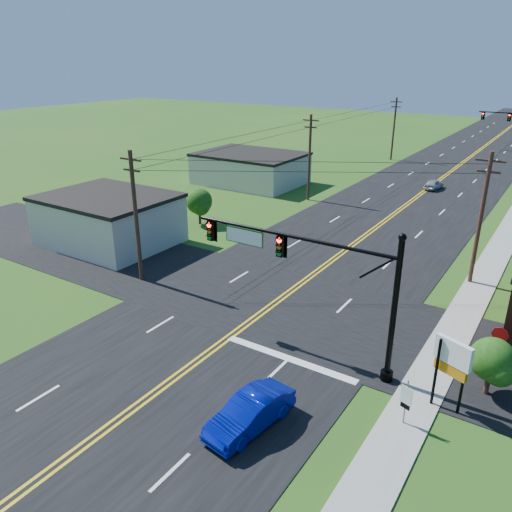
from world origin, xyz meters
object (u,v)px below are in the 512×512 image
Objects in this scene: signal_mast_main at (307,270)px; stop_sign at (499,339)px; route_sign at (406,399)px; blue_car at (250,413)px.

signal_mast_main is 4.96× the size of stop_sign.
stop_sign is (2.49, 6.61, 0.36)m from route_sign.
route_sign is 7.07m from stop_sign.
signal_mast_main is 9.98m from stop_sign.
route_sign is at bearing -23.26° from signal_mast_main.
route_sign is (5.32, 3.67, 0.56)m from blue_car.
blue_car is (0.79, -6.30, -4.03)m from signal_mast_main.
stop_sign is at bearing 24.81° from signal_mast_main.
route_sign is at bearing 43.21° from blue_car.
signal_mast_main is 7.52m from blue_car.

